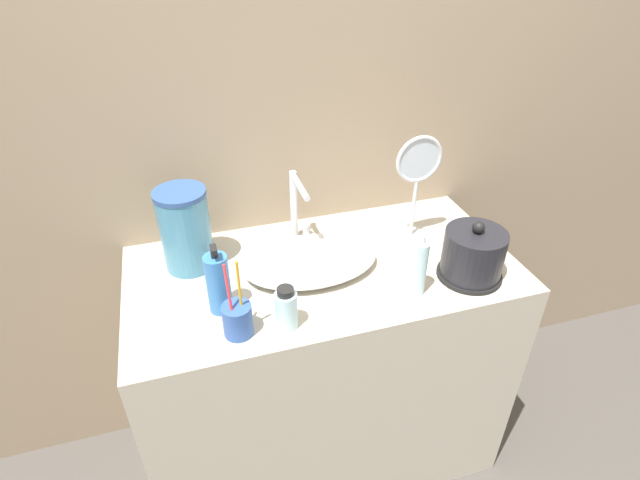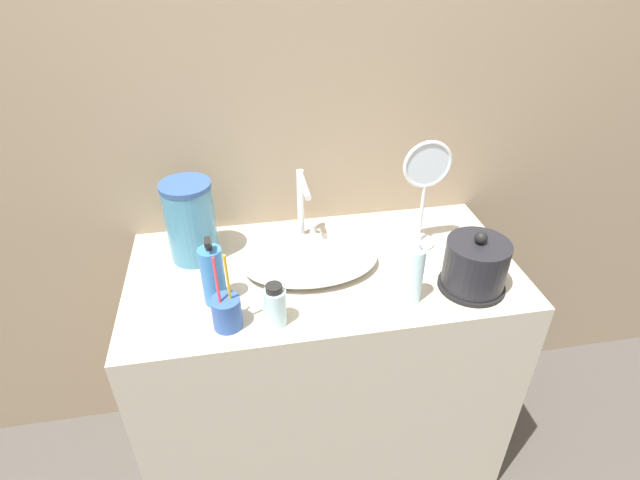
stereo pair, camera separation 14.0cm
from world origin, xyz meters
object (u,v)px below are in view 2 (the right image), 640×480
at_px(lotion_bottle, 213,276).
at_px(faucet, 303,203).
at_px(water_pitcher, 191,221).
at_px(electric_kettle, 475,267).
at_px(shampoo_bottle, 275,306).
at_px(mouthwash_bottle, 415,274).
at_px(toothbrush_cup, 227,312).
at_px(vanity_mirror, 425,187).

bearing_deg(lotion_bottle, faucet, 43.11).
height_order(lotion_bottle, water_pitcher, water_pitcher).
bearing_deg(lotion_bottle, electric_kettle, -5.31).
xyz_separation_m(shampoo_bottle, mouthwash_bottle, (0.37, 0.03, 0.03)).
bearing_deg(toothbrush_cup, faucet, 55.59).
distance_m(electric_kettle, water_pitcher, 0.81).
bearing_deg(lotion_bottle, shampoo_bottle, -37.13).
height_order(faucet, vanity_mirror, vanity_mirror).
xyz_separation_m(electric_kettle, shampoo_bottle, (-0.55, -0.05, -0.01)).
bearing_deg(water_pitcher, vanity_mirror, -4.62).
distance_m(toothbrush_cup, water_pitcher, 0.35).
bearing_deg(vanity_mirror, lotion_bottle, -164.90).
bearing_deg(water_pitcher, lotion_bottle, -75.23).
distance_m(vanity_mirror, water_pitcher, 0.69).
relative_size(mouthwash_bottle, vanity_mirror, 0.60).
bearing_deg(vanity_mirror, mouthwash_bottle, -112.85).
bearing_deg(vanity_mirror, toothbrush_cup, -155.53).
xyz_separation_m(faucet, lotion_bottle, (-0.28, -0.26, -0.05)).
distance_m(faucet, mouthwash_bottle, 0.42).
distance_m(toothbrush_cup, vanity_mirror, 0.67).
height_order(faucet, toothbrush_cup, faucet).
height_order(toothbrush_cup, shampoo_bottle, toothbrush_cup).
bearing_deg(mouthwash_bottle, toothbrush_cup, -178.17).
xyz_separation_m(lotion_bottle, vanity_mirror, (0.62, 0.17, 0.11)).
xyz_separation_m(faucet, electric_kettle, (0.42, -0.32, -0.06)).
bearing_deg(faucet, vanity_mirror, -14.49).
height_order(faucet, water_pitcher, water_pitcher).
relative_size(faucet, toothbrush_cup, 1.03).
relative_size(faucet, electric_kettle, 1.25).
height_order(shampoo_bottle, vanity_mirror, vanity_mirror).
xyz_separation_m(electric_kettle, vanity_mirror, (-0.07, 0.23, 0.13)).
bearing_deg(lotion_bottle, toothbrush_cup, -74.25).
bearing_deg(electric_kettle, shampoo_bottle, -175.03).
bearing_deg(toothbrush_cup, vanity_mirror, 24.47).
height_order(toothbrush_cup, vanity_mirror, vanity_mirror).
xyz_separation_m(lotion_bottle, mouthwash_bottle, (0.52, -0.09, -0.00)).
bearing_deg(electric_kettle, vanity_mirror, 107.30).
bearing_deg(mouthwash_bottle, electric_kettle, 6.99).
height_order(toothbrush_cup, lotion_bottle, toothbrush_cup).
xyz_separation_m(toothbrush_cup, water_pitcher, (-0.09, 0.33, 0.08)).
bearing_deg(faucet, shampoo_bottle, -108.98).
bearing_deg(mouthwash_bottle, faucet, 124.87).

